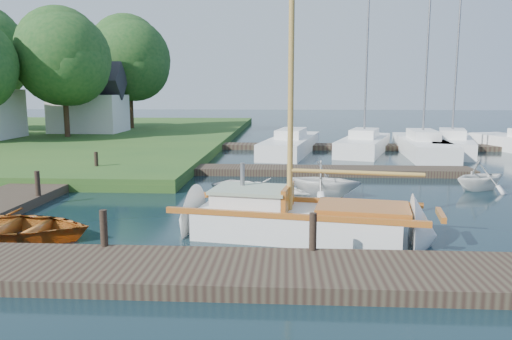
# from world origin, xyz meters

# --- Properties ---
(ground) EXTENTS (160.00, 160.00, 0.00)m
(ground) POSITION_xyz_m (0.00, 0.00, 0.00)
(ground) COLOR black
(ground) RESTS_ON ground
(near_dock) EXTENTS (18.00, 2.20, 0.30)m
(near_dock) POSITION_xyz_m (0.00, -6.00, 0.15)
(near_dock) COLOR #30221A
(near_dock) RESTS_ON ground
(left_dock) EXTENTS (2.20, 18.00, 0.30)m
(left_dock) POSITION_xyz_m (-8.00, 2.00, 0.15)
(left_dock) COLOR #30221A
(left_dock) RESTS_ON ground
(far_dock) EXTENTS (14.00, 1.60, 0.30)m
(far_dock) POSITION_xyz_m (2.00, 6.50, 0.15)
(far_dock) COLOR #30221A
(far_dock) RESTS_ON ground
(pontoon) EXTENTS (30.00, 1.60, 0.30)m
(pontoon) POSITION_xyz_m (10.00, 16.00, 0.15)
(pontoon) COLOR #30221A
(pontoon) RESTS_ON ground
(mooring_post_1) EXTENTS (0.16, 0.16, 0.80)m
(mooring_post_1) POSITION_xyz_m (-3.00, -5.00, 0.70)
(mooring_post_1) COLOR black
(mooring_post_1) RESTS_ON near_dock
(mooring_post_2) EXTENTS (0.16, 0.16, 0.80)m
(mooring_post_2) POSITION_xyz_m (1.50, -5.00, 0.70)
(mooring_post_2) COLOR black
(mooring_post_2) RESTS_ON near_dock
(mooring_post_4) EXTENTS (0.16, 0.16, 0.80)m
(mooring_post_4) POSITION_xyz_m (-7.00, 0.00, 0.70)
(mooring_post_4) COLOR black
(mooring_post_4) RESTS_ON left_dock
(mooring_post_5) EXTENTS (0.16, 0.16, 0.80)m
(mooring_post_5) POSITION_xyz_m (-7.00, 5.00, 0.70)
(mooring_post_5) COLOR black
(mooring_post_5) RESTS_ON left_dock
(sailboat) EXTENTS (7.38, 3.12, 9.83)m
(sailboat) POSITION_xyz_m (1.39, -3.03, 0.34)
(sailboat) COLOR white
(sailboat) RESTS_ON ground
(dinghy) EXTENTS (4.08, 2.97, 0.83)m
(dinghy) POSITION_xyz_m (-5.84, -3.74, 0.42)
(dinghy) COLOR #92621A
(dinghy) RESTS_ON ground
(tender_b) EXTENTS (3.08, 2.85, 1.34)m
(tender_b) POSITION_xyz_m (2.24, 1.84, 0.67)
(tender_b) COLOR white
(tender_b) RESTS_ON ground
(tender_c) EXTENTS (4.58, 4.26, 0.77)m
(tender_c) POSITION_xyz_m (0.13, 1.36, 0.39)
(tender_c) COLOR white
(tender_c) RESTS_ON ground
(tender_d) EXTENTS (2.99, 2.87, 1.22)m
(tender_d) POSITION_xyz_m (8.10, 3.33, 0.61)
(tender_d) COLOR white
(tender_d) RESTS_ON ground
(marina_boat_1) EXTENTS (3.83, 9.33, 11.12)m
(marina_boat_1) POSITION_xyz_m (1.23, 14.09, 0.57)
(marina_boat_1) COLOR white
(marina_boat_1) RESTS_ON ground
(marina_boat_2) EXTENTS (4.29, 7.68, 10.48)m
(marina_boat_2) POSITION_xyz_m (5.51, 14.27, 0.57)
(marina_boat_2) COLOR white
(marina_boat_2) RESTS_ON ground
(marina_boat_3) EXTENTS (2.87, 9.04, 12.05)m
(marina_boat_3) POSITION_xyz_m (8.72, 13.64, 0.57)
(marina_boat_3) COLOR white
(marina_boat_3) RESTS_ON ground
(marina_boat_4) EXTENTS (4.19, 7.92, 10.10)m
(marina_boat_4) POSITION_xyz_m (10.62, 14.43, 0.57)
(marina_boat_4) COLOR white
(marina_boat_4) RESTS_ON ground
(house_c) EXTENTS (5.25, 4.00, 5.28)m
(house_c) POSITION_xyz_m (-14.00, 22.00, 2.58)
(house_c) COLOR silver
(house_c) RESTS_ON shore
(tree_3) EXTENTS (6.41, 6.38, 8.74)m
(tree_3) POSITION_xyz_m (-14.00, 18.05, 5.81)
(tree_3) COLOR #332114
(tree_3) RESTS_ON shore
(tree_7) EXTENTS (6.83, 6.83, 9.38)m
(tree_7) POSITION_xyz_m (-12.00, 26.05, 6.20)
(tree_7) COLOR #332114
(tree_7) RESTS_ON shore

